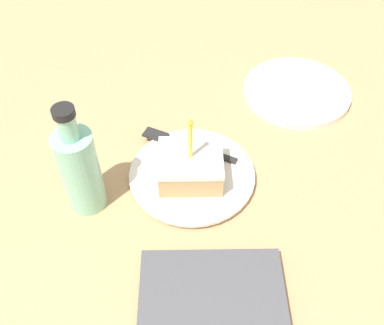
# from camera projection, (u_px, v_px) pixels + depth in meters

# --- Properties ---
(ground_plane) EXTENTS (2.40, 2.40, 0.04)m
(ground_plane) POSITION_uv_depth(u_px,v_px,m) (206.00, 193.00, 0.79)
(ground_plane) COLOR tan
(ground_plane) RESTS_ON ground
(plate) EXTENTS (0.22, 0.22, 0.02)m
(plate) POSITION_uv_depth(u_px,v_px,m) (192.00, 175.00, 0.78)
(plate) COLOR white
(plate) RESTS_ON ground_plane
(cake_slice) EXTENTS (0.09, 0.11, 0.13)m
(cake_slice) POSITION_uv_depth(u_px,v_px,m) (190.00, 166.00, 0.75)
(cake_slice) COLOR tan
(cake_slice) RESTS_ON plate
(fork) EXTENTS (0.09, 0.17, 0.00)m
(fork) POSITION_uv_depth(u_px,v_px,m) (183.00, 144.00, 0.82)
(fork) COLOR #262626
(fork) RESTS_ON plate
(bottle) EXTENTS (0.06, 0.06, 0.21)m
(bottle) POSITION_uv_depth(u_px,v_px,m) (79.00, 169.00, 0.69)
(bottle) COLOR #8CD1B2
(bottle) RESTS_ON ground_plane
(side_plate) EXTENTS (0.22, 0.22, 0.01)m
(side_plate) POSITION_uv_depth(u_px,v_px,m) (297.00, 91.00, 0.93)
(side_plate) COLOR white
(side_plate) RESTS_ON ground_plane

